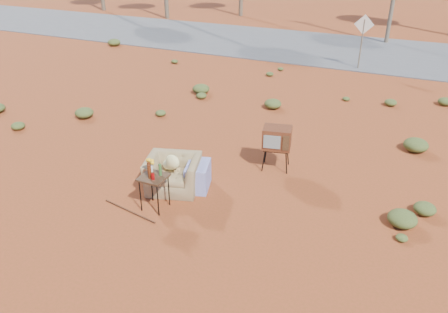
% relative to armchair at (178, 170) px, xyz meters
% --- Properties ---
extents(ground, '(140.00, 140.00, 0.00)m').
position_rel_armchair_xyz_m(ground, '(0.50, -0.59, -0.46)').
color(ground, maroon).
rests_on(ground, ground).
extents(highway, '(140.00, 7.00, 0.04)m').
position_rel_armchair_xyz_m(highway, '(0.50, 14.41, -0.44)').
color(highway, '#565659').
rests_on(highway, ground).
extents(armchair, '(1.46, 1.20, 0.99)m').
position_rel_armchair_xyz_m(armchair, '(0.00, 0.00, 0.00)').
color(armchair, olive).
rests_on(armchair, ground).
extents(tv_unit, '(0.75, 0.65, 1.05)m').
position_rel_armchair_xyz_m(tv_unit, '(1.65, 1.79, 0.32)').
color(tv_unit, black).
rests_on(tv_unit, ground).
extents(side_table, '(0.52, 0.52, 1.04)m').
position_rel_armchair_xyz_m(side_table, '(-0.07, -0.84, 0.30)').
color(side_table, '#3C2716').
rests_on(side_table, ground).
extents(rusty_bar, '(1.38, 0.29, 0.04)m').
position_rel_armchair_xyz_m(rusty_bar, '(-0.44, -1.23, -0.44)').
color(rusty_bar, '#4B2714').
rests_on(rusty_bar, ground).
extents(road_sign, '(0.78, 0.06, 2.19)m').
position_rel_armchair_xyz_m(road_sign, '(2.00, 11.41, 1.04)').
color(road_sign, brown).
rests_on(road_sign, ground).
extents(scrub_patch, '(17.49, 8.07, 0.33)m').
position_rel_armchair_xyz_m(scrub_patch, '(-0.33, 3.82, -0.32)').
color(scrub_patch, '#475324').
rests_on(scrub_patch, ground).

